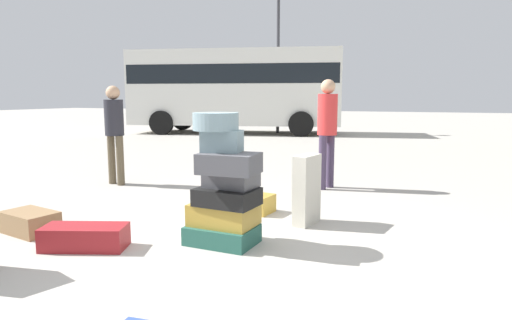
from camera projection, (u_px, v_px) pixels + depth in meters
ground_plane at (210, 251)px, 4.13m from camera, size 80.00×80.00×0.00m
suitcase_tower at (224, 189)px, 4.24m from camera, size 0.73×0.55×1.27m
suitcase_cream_foreground_far at (307, 190)px, 4.95m from camera, size 0.24×0.42×0.78m
suitcase_maroon_white_trunk at (85, 237)px, 4.18m from camera, size 0.84×0.58×0.22m
suitcase_brown_behind_tower at (30, 222)px, 4.66m from camera, size 0.64×0.47×0.23m
suitcase_tan_left_side at (247, 202)px, 5.55m from camera, size 0.69×0.43×0.22m
person_bearded_onlooker at (114, 126)px, 7.12m from camera, size 0.33×0.30×1.59m
person_tourist_with_camera at (327, 124)px, 6.80m from camera, size 0.30×0.33×1.68m
parked_bus at (236, 86)px, 17.22m from camera, size 8.37×4.22×3.15m
lamp_post at (278, 30)px, 17.03m from camera, size 0.36×0.36×6.02m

